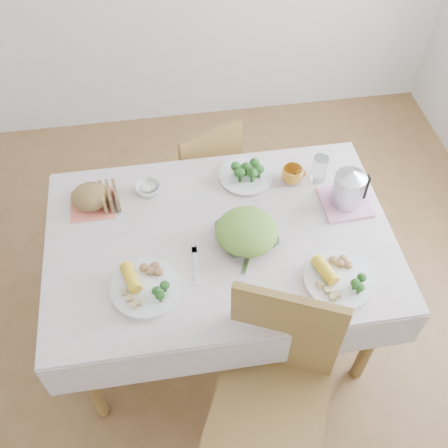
{
  "coord_description": "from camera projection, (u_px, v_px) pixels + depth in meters",
  "views": [
    {
      "loc": [
        -0.2,
        -1.38,
        2.55
      ],
      "look_at": [
        0.02,
        0.02,
        0.82
      ],
      "focal_mm": 42.0,
      "sensor_mm": 36.0,
      "label": 1
    }
  ],
  "objects": [
    {
      "name": "dinner_plate_right",
      "position": [
        338.0,
        280.0,
        2.11
      ],
      "size": [
        0.29,
        0.29,
        0.02
      ],
      "primitive_type": "cylinder",
      "rotation": [
        0.0,
        0.0,
        -0.02
      ],
      "color": "white",
      "rests_on": "tablecloth"
    },
    {
      "name": "fork_right",
      "position": [
        245.0,
        265.0,
        2.17
      ],
      "size": [
        0.08,
        0.16,
        0.0
      ],
      "primitive_type": "cube",
      "rotation": [
        0.0,
        0.0,
        -0.41
      ],
      "color": "silver",
      "rests_on": "tablecloth"
    },
    {
      "name": "yellow_mug",
      "position": [
        292.0,
        175.0,
        2.45
      ],
      "size": [
        0.11,
        0.11,
        0.08
      ],
      "primitive_type": "imported",
      "rotation": [
        0.0,
        0.0,
        0.05
      ],
      "color": "orange",
      "rests_on": "tablecloth"
    },
    {
      "name": "napkin",
      "position": [
        92.0,
        204.0,
        2.38
      ],
      "size": [
        0.2,
        0.2,
        0.0
      ],
      "primitive_type": "cube",
      "rotation": [
        0.0,
        0.0,
        0.02
      ],
      "color": "#F3735B",
      "rests_on": "tablecloth"
    },
    {
      "name": "pink_tray",
      "position": [
        345.0,
        202.0,
        2.38
      ],
      "size": [
        0.22,
        0.22,
        0.02
      ],
      "primitive_type": "cube",
      "rotation": [
        0.0,
        0.0,
        0.03
      ],
      "color": "pink",
      "rests_on": "tablecloth"
    },
    {
      "name": "dinner_plate_left",
      "position": [
        146.0,
        288.0,
        2.09
      ],
      "size": [
        0.3,
        0.3,
        0.02
      ],
      "primitive_type": "cylinder",
      "rotation": [
        0.0,
        0.0,
        -0.07
      ],
      "color": "white",
      "rests_on": "tablecloth"
    },
    {
      "name": "bread_loaf",
      "position": [
        90.0,
        196.0,
        2.34
      ],
      "size": [
        0.18,
        0.17,
        0.1
      ],
      "primitive_type": "ellipsoid",
      "rotation": [
        0.0,
        0.0,
        0.05
      ],
      "color": "brown",
      "rests_on": "napkin"
    },
    {
      "name": "chair_far",
      "position": [
        197.0,
        166.0,
        2.97
      ],
      "size": [
        0.5,
        0.5,
        0.84
      ],
      "primitive_type": "cube",
      "rotation": [
        0.0,
        0.0,
        3.54
      ],
      "color": "brown",
      "rests_on": "floor"
    },
    {
      "name": "broccoli_plate",
      "position": [
        246.0,
        177.0,
        2.49
      ],
      "size": [
        0.33,
        0.33,
        0.02
      ],
      "primitive_type": "cylinder",
      "rotation": [
        0.0,
        0.0,
        -0.35
      ],
      "color": "beige",
      "rests_on": "tablecloth"
    },
    {
      "name": "tablecloth",
      "position": [
        220.0,
        237.0,
        2.27
      ],
      "size": [
        1.5,
        1.0,
        0.01
      ],
      "primitive_type": "cube",
      "color": "beige",
      "rests_on": "dining_table"
    },
    {
      "name": "floor",
      "position": [
        221.0,
        322.0,
        2.86
      ],
      "size": [
        3.6,
        3.6,
        0.0
      ],
      "primitive_type": "plane",
      "color": "brown",
      "rests_on": "ground"
    },
    {
      "name": "glass_tumbler",
      "position": [
        319.0,
        169.0,
        2.44
      ],
      "size": [
        0.09,
        0.09,
        0.14
      ],
      "primitive_type": "cylinder",
      "rotation": [
        0.0,
        0.0,
        0.39
      ],
      "color": "white",
      "rests_on": "tablecloth"
    },
    {
      "name": "dining_table",
      "position": [
        221.0,
        285.0,
        2.57
      ],
      "size": [
        1.4,
        0.9,
        0.75
      ],
      "primitive_type": "cube",
      "color": "brown",
      "rests_on": "floor"
    },
    {
      "name": "fruit_bowl",
      "position": [
        148.0,
        189.0,
        2.43
      ],
      "size": [
        0.12,
        0.12,
        0.04
      ],
      "primitive_type": "imported",
      "rotation": [
        0.0,
        0.0,
        -0.01
      ],
      "color": "white",
      "rests_on": "tablecloth"
    },
    {
      "name": "chair_near",
      "position": [
        269.0,
        408.0,
        2.09
      ],
      "size": [
        0.59,
        0.59,
        0.99
      ],
      "primitive_type": "cube",
      "rotation": [
        0.0,
        0.0,
        -0.42
      ],
      "color": "brown",
      "rests_on": "floor"
    },
    {
      "name": "fork_left",
      "position": [
        196.0,
        266.0,
        2.17
      ],
      "size": [
        0.03,
        0.2,
        0.0
      ],
      "primitive_type": "cube",
      "rotation": [
        0.0,
        0.0,
        -0.05
      ],
      "color": "silver",
      "rests_on": "tablecloth"
    },
    {
      "name": "electric_kettle",
      "position": [
        349.0,
        185.0,
        2.3
      ],
      "size": [
        0.17,
        0.17,
        0.19
      ],
      "primitive_type": "cylinder",
      "rotation": [
        0.0,
        0.0,
        0.22
      ],
      "color": "#B2B5BA",
      "rests_on": "pink_tray"
    },
    {
      "name": "salad_bowl",
      "position": [
        247.0,
        236.0,
        2.23
      ],
      "size": [
        0.3,
        0.3,
        0.06
      ],
      "primitive_type": "imported",
      "rotation": [
        0.0,
        0.0,
        0.23
      ],
      "color": "white",
      "rests_on": "tablecloth"
    }
  ]
}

